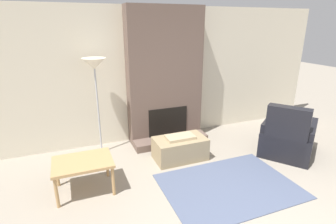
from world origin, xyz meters
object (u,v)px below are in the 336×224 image
Objects in this scene: side_table at (83,164)px; armchair at (287,139)px; floor_lamp_left at (95,69)px; ottoman at (180,148)px.

armchair is at bearing -3.03° from side_table.
floor_lamp_left reaches higher than side_table.
armchair is at bearing -16.00° from ottoman.
armchair reaches higher than ottoman.
armchair is 3.63m from floor_lamp_left.
armchair is (1.89, -0.54, 0.10)m from ottoman.
side_table is at bearing -109.16° from floor_lamp_left.
ottoman is at bearing 12.19° from side_table.
ottoman is 1.69m from side_table.
side_table is (-3.53, 0.19, 0.12)m from armchair.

